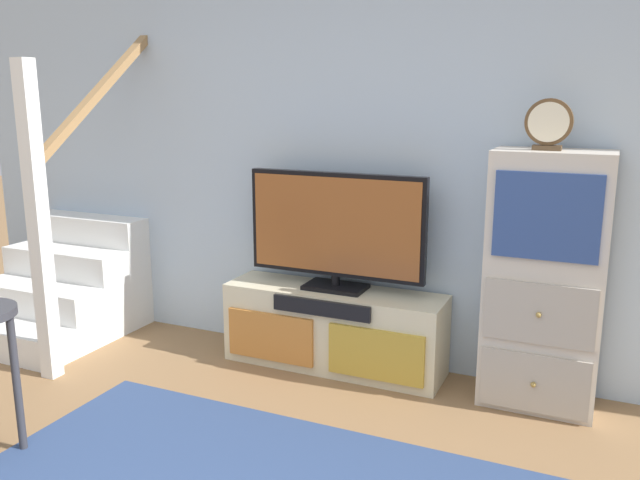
# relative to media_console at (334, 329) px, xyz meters

# --- Properties ---
(back_wall) EXTENTS (6.40, 0.12, 2.70)m
(back_wall) POSITION_rel_media_console_xyz_m (0.30, 0.27, 1.11)
(back_wall) COLOR #A8BCD1
(back_wall) RESTS_ON ground_plane
(media_console) EXTENTS (1.32, 0.38, 0.48)m
(media_console) POSITION_rel_media_console_xyz_m (0.00, 0.00, 0.00)
(media_console) COLOR beige
(media_console) RESTS_ON ground_plane
(television) EXTENTS (1.08, 0.22, 0.69)m
(television) POSITION_rel_media_console_xyz_m (0.00, 0.02, 0.61)
(television) COLOR black
(television) RESTS_ON media_console
(side_cabinet) EXTENTS (0.58, 0.38, 1.34)m
(side_cabinet) POSITION_rel_media_console_xyz_m (1.17, 0.01, 0.43)
(side_cabinet) COLOR beige
(side_cabinet) RESTS_ON ground_plane
(desk_clock) EXTENTS (0.23, 0.08, 0.25)m
(desk_clock) POSITION_rel_media_console_xyz_m (1.13, -0.00, 1.23)
(desk_clock) COLOR #4C3823
(desk_clock) RESTS_ON side_cabinet
(staircase) EXTENTS (1.00, 1.36, 2.20)m
(staircase) POSITION_rel_media_console_xyz_m (-1.94, 0.01, 0.13)
(staircase) COLOR white
(staircase) RESTS_ON ground_plane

